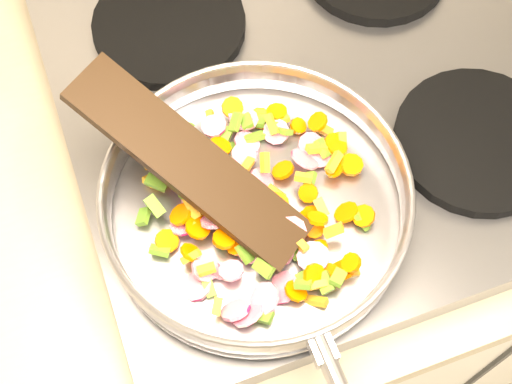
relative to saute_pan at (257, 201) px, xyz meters
name	(u,v)px	position (x,y,z in m)	size (l,w,h in m)	color
cooktop	(315,93)	(0.13, 0.14, -0.06)	(0.60, 0.60, 0.04)	#939399
grate_fl	(245,218)	(-0.01, 0.00, -0.04)	(0.19, 0.19, 0.02)	black
grate_fr	(478,141)	(0.27, 0.00, -0.04)	(0.19, 0.19, 0.02)	black
grate_bl	(169,25)	(-0.01, 0.28, -0.04)	(0.19, 0.19, 0.02)	black
saute_pan	(257,201)	(0.00, 0.00, 0.00)	(0.35, 0.53, 0.05)	#9E9EA5
vegetable_heap	(255,205)	(0.00, 0.00, -0.01)	(0.25, 0.26, 0.05)	#F16900
wooden_spatula	(189,163)	(-0.06, 0.05, 0.04)	(0.27, 0.06, 0.01)	black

